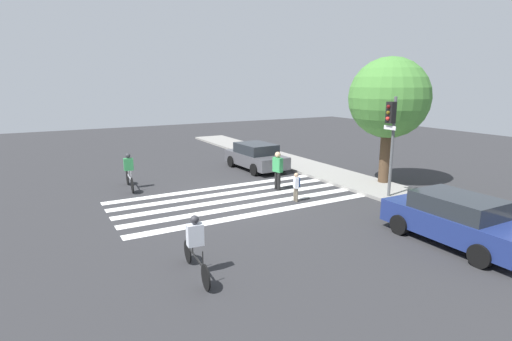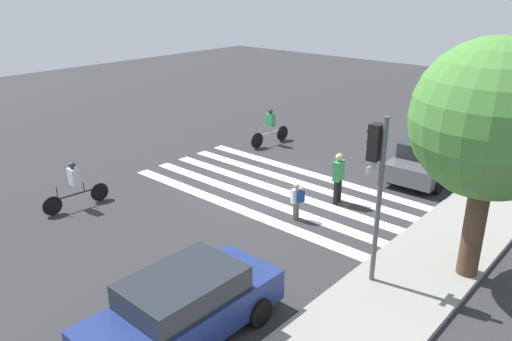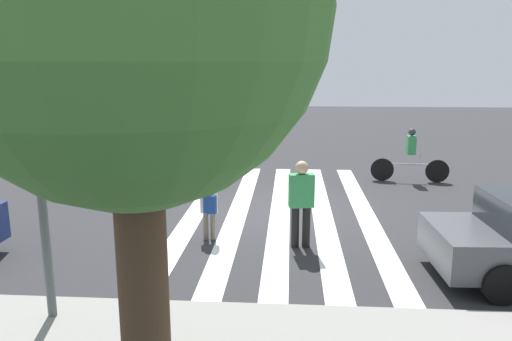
{
  "view_description": "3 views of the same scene",
  "coord_description": "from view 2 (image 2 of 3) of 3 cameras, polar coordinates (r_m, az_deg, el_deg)",
  "views": [
    {
      "loc": [
        14.27,
        -7.02,
        4.76
      ],
      "look_at": [
        0.86,
        0.46,
        1.34
      ],
      "focal_mm": 28.0,
      "sensor_mm": 36.0,
      "label": 1
    },
    {
      "loc": [
        12.68,
        10.34,
        6.92
      ],
      "look_at": [
        1.02,
        0.01,
        1.0
      ],
      "focal_mm": 35.0,
      "sensor_mm": 36.0,
      "label": 2
    },
    {
      "loc": [
        -0.23,
        11.69,
        3.59
      ],
      "look_at": [
        0.59,
        -0.04,
        1.03
      ],
      "focal_mm": 35.0,
      "sensor_mm": 36.0,
      "label": 3
    }
  ],
  "objects": [
    {
      "name": "crosswalk_stripes",
      "position": [
        17.76,
        2.15,
        -2.11
      ],
      "size": [
        4.57,
        10.0,
        0.01
      ],
      "color": "white",
      "rests_on": "ground_plane"
    },
    {
      "name": "street_tree",
      "position": [
        12.25,
        25.4,
        5.13
      ],
      "size": [
        3.65,
        3.65,
        5.89
      ],
      "color": "#4C3826",
      "rests_on": "ground_plane"
    },
    {
      "name": "pedestrian_adult_yellow_jacket",
      "position": [
        16.5,
        9.4,
        -0.56
      ],
      "size": [
        0.51,
        0.29,
        1.74
      ],
      "rotation": [
        0.0,
        0.0,
        0.16
      ],
      "color": "black",
      "rests_on": "ground_plane"
    },
    {
      "name": "pedestrian_child_with_backpack",
      "position": [
        15.33,
        4.73,
        -3.22
      ],
      "size": [
        0.36,
        0.34,
        1.19
      ],
      "rotation": [
        0.0,
        0.0,
        2.81
      ],
      "color": "#6B6051",
      "rests_on": "ground_plane"
    },
    {
      "name": "sidewalk_curb",
      "position": [
        14.98,
        21.12,
        -7.92
      ],
      "size": [
        36.0,
        2.5,
        0.14
      ],
      "color": "gray",
      "rests_on": "ground_plane"
    },
    {
      "name": "car_parked_silver_sedan",
      "position": [
        19.65,
        19.14,
        1.3
      ],
      "size": [
        4.19,
        2.07,
        1.45
      ],
      "rotation": [
        0.0,
        0.0,
        0.04
      ],
      "color": "#4C4C51",
      "rests_on": "ground_plane"
    },
    {
      "name": "cyclist_near_curb",
      "position": [
        17.01,
        -20.03,
        -1.37
      ],
      "size": [
        2.22,
        0.42,
        1.58
      ],
      "rotation": [
        0.0,
        0.0,
        -0.08
      ],
      "color": "black",
      "rests_on": "ground_plane"
    },
    {
      "name": "car_parked_far_curb",
      "position": [
        10.53,
        -8.23,
        -15.18
      ],
      "size": [
        4.32,
        1.92,
        1.5
      ],
      "rotation": [
        0.0,
        0.0,
        -0.01
      ],
      "color": "navy",
      "rests_on": "ground_plane"
    },
    {
      "name": "traffic_light",
      "position": [
        11.53,
        13.59,
        0.06
      ],
      "size": [
        0.6,
        0.5,
        4.2
      ],
      "color": "#515456",
      "rests_on": "ground_plane"
    },
    {
      "name": "ground_plane",
      "position": [
        17.76,
        2.15,
        -2.12
      ],
      "size": [
        60.0,
        60.0,
        0.0
      ],
      "primitive_type": "plane",
      "color": "#2D2D30"
    },
    {
      "name": "cyclist_mid_street",
      "position": [
        22.39,
        1.63,
        5.14
      ],
      "size": [
        2.33,
        0.42,
        1.64
      ],
      "rotation": [
        0.0,
        0.0,
        -0.08
      ],
      "color": "black",
      "rests_on": "ground_plane"
    }
  ]
}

